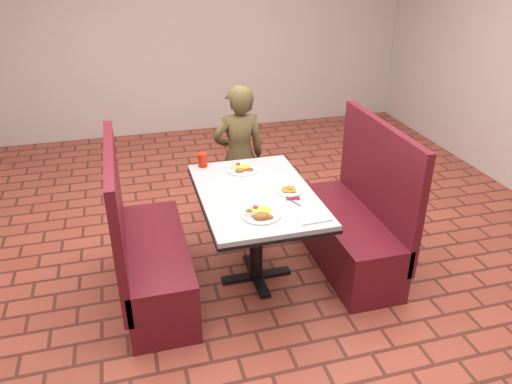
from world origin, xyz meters
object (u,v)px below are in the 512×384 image
dining_table (256,204)px  plantain_plate (289,190)px  far_dinner_plate (242,168)px  booth_bench_right (353,227)px  booth_bench_left (149,258)px  diner_person (239,157)px  red_tumbler (203,160)px  near_dinner_plate (260,213)px

dining_table → plantain_plate: 0.26m
dining_table → far_dinner_plate: size_ratio=5.05×
plantain_plate → booth_bench_right: bearing=6.2°
far_dinner_plate → plantain_plate: far_dinner_plate is taller
booth_bench_left → far_dinner_plate: bearing=26.2°
dining_table → diner_person: bearing=84.3°
diner_person → plantain_plate: size_ratio=6.97×
booth_bench_left → diner_person: diner_person is taller
diner_person → red_tumbler: diner_person is taller
booth_bench_left → near_dinner_plate: size_ratio=4.66×
dining_table → plantain_plate: plantain_plate is taller
dining_table → booth_bench_left: booth_bench_left is taller
booth_bench_right → near_dinner_plate: bearing=-158.2°
near_dinner_plate → diner_person: bearing=82.9°
near_dinner_plate → red_tumbler: red_tumbler is taller
booth_bench_right → diner_person: diner_person is taller
dining_table → near_dinner_plate: bearing=-100.7°
dining_table → red_tumbler: red_tumbler is taller
diner_person → red_tumbler: 0.55m
far_dinner_plate → red_tumbler: 0.33m
far_dinner_plate → booth_bench_left: bearing=-153.8°
diner_person → plantain_plate: diner_person is taller
booth_bench_right → red_tumbler: (-1.09, 0.55, 0.48)m
booth_bench_right → diner_person: bearing=127.9°
dining_table → diner_person: size_ratio=0.94×
booth_bench_left → plantain_plate: bearing=-3.4°
dining_table → near_dinner_plate: near_dinner_plate is taller
booth_bench_right → diner_person: 1.19m
red_tumbler → diner_person: bearing=43.5°
booth_bench_right → plantain_plate: booth_bench_right is taller
diner_person → far_dinner_plate: diner_person is taller
red_tumbler → near_dinner_plate: bearing=-76.0°
plantain_plate → diner_person: bearing=98.2°
booth_bench_right → red_tumbler: bearing=153.2°
diner_person → plantain_plate: (0.14, -0.97, 0.12)m
booth_bench_right → far_dinner_plate: booth_bench_right is taller
near_dinner_plate → booth_bench_right: bearing=21.8°
far_dinner_plate → booth_bench_right: bearing=-25.9°
plantain_plate → red_tumbler: red_tumbler is taller
diner_person → plantain_plate: 0.99m
dining_table → diner_person: diner_person is taller
red_tumbler → dining_table: bearing=-62.3°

